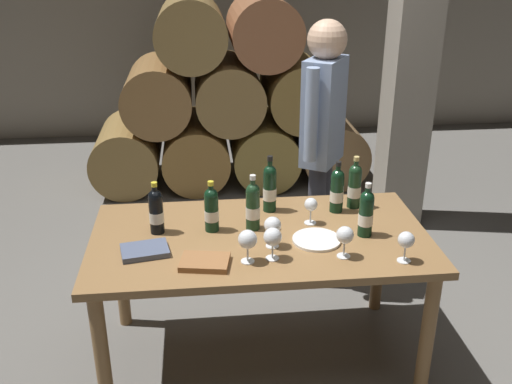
{
  "coord_description": "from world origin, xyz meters",
  "views": [
    {
      "loc": [
        -0.29,
        -2.59,
        2.14
      ],
      "look_at": [
        0.0,
        0.2,
        0.91
      ],
      "focal_mm": 40.96,
      "sensor_mm": 36.0,
      "label": 1
    }
  ],
  "objects_px": {
    "wine_glass_1": "(406,241)",
    "serving_plate": "(317,240)",
    "wine_bottle_1": "(156,211)",
    "wine_bottle_2": "(253,206)",
    "wine_bottle_4": "(355,185)",
    "wine_bottle_6": "(270,188)",
    "wine_glass_5": "(248,240)",
    "sommelier_presenting": "(323,133)",
    "wine_glass_0": "(273,238)",
    "wine_glass_3": "(345,236)",
    "wine_bottle_0": "(337,190)",
    "wine_bottle_5": "(212,209)",
    "tasting_notebook": "(205,262)",
    "wine_glass_4": "(311,206)",
    "dining_table": "(260,251)",
    "leather_ledger": "(145,251)",
    "wine_glass_2": "(273,226)",
    "wine_bottle_3": "(366,213)"
  },
  "relations": [
    {
      "from": "wine_bottle_4",
      "to": "wine_bottle_6",
      "type": "xyz_separation_m",
      "value": [
        -0.47,
        0.0,
        0.01
      ]
    },
    {
      "from": "wine_glass_1",
      "to": "wine_bottle_5",
      "type": "bearing_deg",
      "value": 155.03
    },
    {
      "from": "wine_glass_2",
      "to": "serving_plate",
      "type": "relative_size",
      "value": 0.66
    },
    {
      "from": "serving_plate",
      "to": "wine_bottle_5",
      "type": "bearing_deg",
      "value": 161.32
    },
    {
      "from": "wine_glass_0",
      "to": "wine_glass_2",
      "type": "relative_size",
      "value": 1.01
    },
    {
      "from": "dining_table",
      "to": "wine_glass_0",
      "type": "distance_m",
      "value": 0.32
    },
    {
      "from": "wine_bottle_6",
      "to": "wine_glass_3",
      "type": "bearing_deg",
      "value": -62.27
    },
    {
      "from": "wine_bottle_5",
      "to": "wine_glass_4",
      "type": "relative_size",
      "value": 1.88
    },
    {
      "from": "sommelier_presenting",
      "to": "wine_bottle_4",
      "type": "bearing_deg",
      "value": -79.59
    },
    {
      "from": "wine_bottle_1",
      "to": "wine_glass_1",
      "type": "height_order",
      "value": "wine_bottle_1"
    },
    {
      "from": "wine_bottle_2",
      "to": "wine_bottle_4",
      "type": "bearing_deg",
      "value": 19.5
    },
    {
      "from": "wine_glass_3",
      "to": "wine_glass_0",
      "type": "bearing_deg",
      "value": 177.38
    },
    {
      "from": "wine_bottle_1",
      "to": "wine_bottle_2",
      "type": "bearing_deg",
      "value": -1.18
    },
    {
      "from": "wine_glass_3",
      "to": "tasting_notebook",
      "type": "height_order",
      "value": "wine_glass_3"
    },
    {
      "from": "wine_glass_1",
      "to": "serving_plate",
      "type": "relative_size",
      "value": 0.63
    },
    {
      "from": "wine_bottle_4",
      "to": "wine_glass_0",
      "type": "height_order",
      "value": "wine_bottle_4"
    },
    {
      "from": "wine_bottle_0",
      "to": "sommelier_presenting",
      "type": "relative_size",
      "value": 0.17
    },
    {
      "from": "wine_glass_5",
      "to": "sommelier_presenting",
      "type": "bearing_deg",
      "value": 61.17
    },
    {
      "from": "wine_glass_0",
      "to": "wine_glass_5",
      "type": "distance_m",
      "value": 0.12
    },
    {
      "from": "dining_table",
      "to": "wine_bottle_0",
      "type": "relative_size",
      "value": 5.89
    },
    {
      "from": "wine_bottle_1",
      "to": "wine_bottle_4",
      "type": "relative_size",
      "value": 0.93
    },
    {
      "from": "wine_glass_0",
      "to": "wine_glass_3",
      "type": "height_order",
      "value": "wine_glass_0"
    },
    {
      "from": "wine_glass_0",
      "to": "wine_glass_2",
      "type": "xyz_separation_m",
      "value": [
        0.01,
        0.12,
        -0.0
      ]
    },
    {
      "from": "wine_bottle_3",
      "to": "sommelier_presenting",
      "type": "bearing_deg",
      "value": 93.99
    },
    {
      "from": "wine_bottle_4",
      "to": "wine_glass_5",
      "type": "xyz_separation_m",
      "value": [
        -0.64,
        -0.54,
        -0.01
      ]
    },
    {
      "from": "wine_bottle_1",
      "to": "wine_bottle_3",
      "type": "bearing_deg",
      "value": -7.67
    },
    {
      "from": "wine_bottle_5",
      "to": "tasting_notebook",
      "type": "distance_m",
      "value": 0.36
    },
    {
      "from": "wine_bottle_4",
      "to": "wine_glass_4",
      "type": "xyz_separation_m",
      "value": [
        -0.28,
        -0.18,
        -0.03
      ]
    },
    {
      "from": "wine_bottle_4",
      "to": "wine_bottle_6",
      "type": "relative_size",
      "value": 0.94
    },
    {
      "from": "wine_bottle_6",
      "to": "serving_plate",
      "type": "height_order",
      "value": "wine_bottle_6"
    },
    {
      "from": "wine_bottle_2",
      "to": "wine_glass_2",
      "type": "relative_size",
      "value": 1.89
    },
    {
      "from": "wine_glass_4",
      "to": "sommelier_presenting",
      "type": "bearing_deg",
      "value": 73.56
    },
    {
      "from": "wine_bottle_6",
      "to": "wine_glass_4",
      "type": "height_order",
      "value": "wine_bottle_6"
    },
    {
      "from": "wine_bottle_1",
      "to": "serving_plate",
      "type": "relative_size",
      "value": 1.15
    },
    {
      "from": "wine_bottle_2",
      "to": "sommelier_presenting",
      "type": "distance_m",
      "value": 0.85
    },
    {
      "from": "wine_glass_4",
      "to": "leather_ledger",
      "type": "bearing_deg",
      "value": -164.8
    },
    {
      "from": "wine_bottle_0",
      "to": "serving_plate",
      "type": "xyz_separation_m",
      "value": [
        -0.17,
        -0.33,
        -0.12
      ]
    },
    {
      "from": "wine_bottle_2",
      "to": "wine_glass_0",
      "type": "xyz_separation_m",
      "value": [
        0.06,
        -0.32,
        -0.02
      ]
    },
    {
      "from": "tasting_notebook",
      "to": "leather_ledger",
      "type": "relative_size",
      "value": 1.0
    },
    {
      "from": "dining_table",
      "to": "wine_bottle_2",
      "type": "relative_size",
      "value": 5.73
    },
    {
      "from": "wine_glass_0",
      "to": "wine_glass_3",
      "type": "relative_size",
      "value": 1.02
    },
    {
      "from": "wine_bottle_5",
      "to": "wine_glass_2",
      "type": "relative_size",
      "value": 1.72
    },
    {
      "from": "wine_bottle_3",
      "to": "wine_bottle_4",
      "type": "height_order",
      "value": "wine_bottle_4"
    },
    {
      "from": "wine_bottle_2",
      "to": "wine_glass_0",
      "type": "height_order",
      "value": "wine_bottle_2"
    },
    {
      "from": "dining_table",
      "to": "wine_bottle_1",
      "type": "xyz_separation_m",
      "value": [
        -0.52,
        0.09,
        0.21
      ]
    },
    {
      "from": "wine_glass_5",
      "to": "wine_bottle_1",
      "type": "bearing_deg",
      "value": 141.53
    },
    {
      "from": "sommelier_presenting",
      "to": "wine_glass_3",
      "type": "bearing_deg",
      "value": -95.7
    },
    {
      "from": "dining_table",
      "to": "wine_bottle_5",
      "type": "height_order",
      "value": "wine_bottle_5"
    },
    {
      "from": "wine_bottle_3",
      "to": "serving_plate",
      "type": "distance_m",
      "value": 0.28
    },
    {
      "from": "wine_glass_0",
      "to": "wine_glass_3",
      "type": "distance_m",
      "value": 0.34
    }
  ]
}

